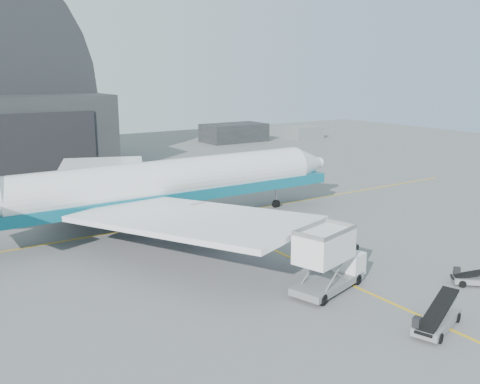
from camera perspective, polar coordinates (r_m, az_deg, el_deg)
ground at (r=42.89m, az=9.41°, el=-8.69°), size 200.00×200.00×0.00m
taxi_lines at (r=52.27m, az=-0.10°, el=-4.54°), size 80.00×42.12×0.02m
distant_bldg_a at (r=121.36m, az=-0.65°, el=5.41°), size 14.00×8.00×4.00m
distant_bldg_b at (r=128.28m, az=6.75°, el=5.72°), size 8.00×6.00×2.80m
airliner at (r=53.88m, az=-9.19°, el=0.69°), size 45.24×43.87×15.88m
catering_truck at (r=39.08m, az=9.36°, el=-7.21°), size 7.10×4.18×4.60m
pushback_tug at (r=47.00m, az=9.74°, el=-5.81°), size 4.66×3.31×1.96m
belt_loader_a at (r=35.92m, az=20.20°, el=-12.71°), size 5.07×3.00×1.91m
belt_loader_b at (r=43.98m, az=24.27°, el=-8.44°), size 3.88×3.71×1.63m
traffic_cone at (r=43.31m, az=10.81°, el=-8.17°), size 0.37×0.37×0.53m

